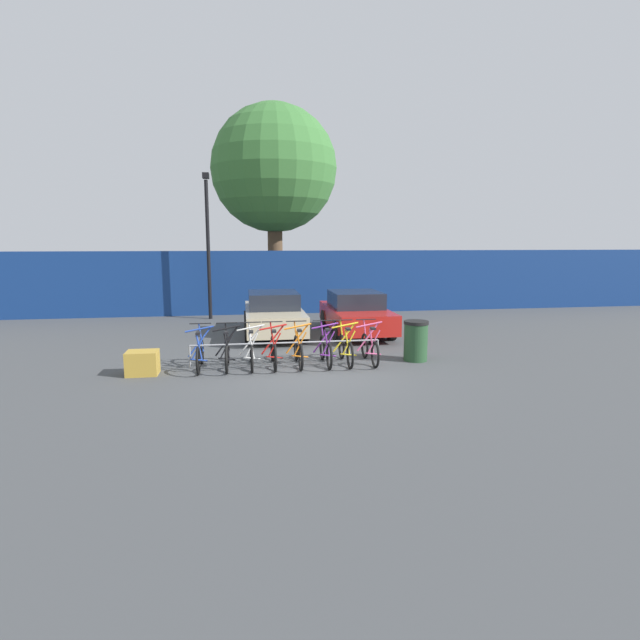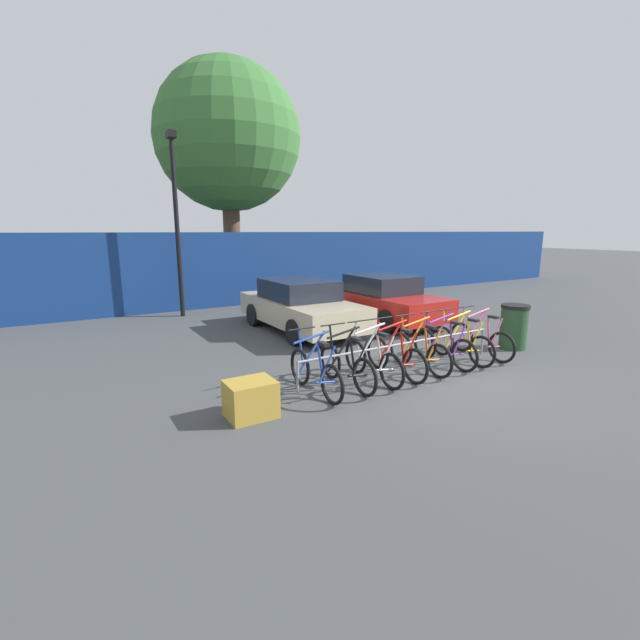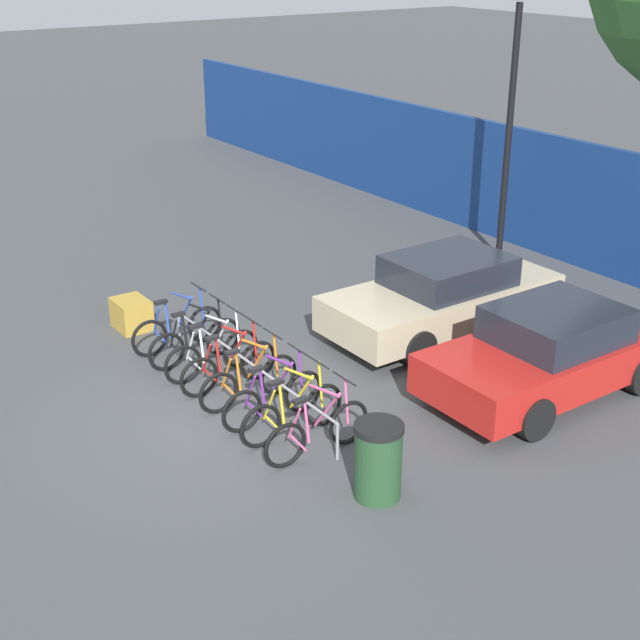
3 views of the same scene
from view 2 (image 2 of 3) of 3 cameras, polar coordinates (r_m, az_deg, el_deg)
name	(u,v)px [view 2 (image 2 of 3)]	position (r m, az deg, el deg)	size (l,w,h in m)	color
ground_plane	(446,376)	(8.49, 16.45, -7.19)	(120.00, 120.00, 0.00)	#424447
hoarding_wall	(251,269)	(16.07, -9.17, 6.78)	(36.00, 0.16, 2.64)	navy
bike_rack	(403,346)	(8.47, 11.06, -3.44)	(4.72, 0.04, 0.57)	gray
bicycle_blue	(315,372)	(7.19, -0.67, -6.99)	(0.68, 1.71, 1.05)	black
bicycle_black	(347,366)	(7.52, 3.55, -6.16)	(0.68, 1.71, 1.05)	black
bicycle_white	(373,361)	(7.85, 7.04, -5.44)	(0.68, 1.71, 1.05)	black
bicycle_red	(395,357)	(8.18, 10.02, -4.82)	(0.68, 1.71, 1.05)	black
bicycle_orange	(419,352)	(8.58, 13.09, -4.16)	(0.68, 1.71, 1.05)	black
bicycle_purple	(444,347)	(9.06, 16.19, -3.48)	(0.68, 1.71, 1.05)	black
bicycle_yellow	(461,344)	(9.43, 18.28, -3.01)	(0.68, 1.71, 1.05)	black
bicycle_pink	(481,340)	(9.90, 20.62, -2.49)	(0.68, 1.71, 1.05)	black
car_beige	(300,306)	(11.65, -2.65, 1.92)	(1.91, 4.36, 1.40)	#C1B28E
car_red	(383,299)	(12.94, 8.44, 2.79)	(1.91, 4.12, 1.40)	red
lamp_post	(176,216)	(14.21, -18.61, 13.02)	(0.24, 0.44, 5.58)	black
trash_bin	(514,326)	(10.88, 24.43, -0.79)	(0.63, 0.63, 1.03)	#234728
cargo_crate	(251,399)	(6.46, -9.23, -10.35)	(0.70, 0.56, 0.55)	#B28C33
tree_behind_hoarding	(228,138)	(18.01, -12.16, 22.60)	(5.52, 5.52, 8.94)	brown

